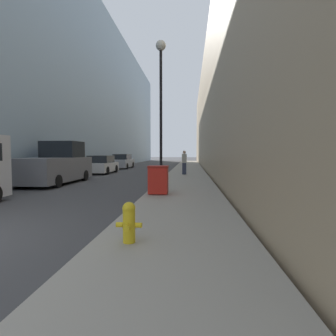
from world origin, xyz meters
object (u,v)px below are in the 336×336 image
Objects in this scene: parked_sedan_near at (101,165)px; pedestrian_on_sidewalk at (184,162)px; parked_sedan_far at (122,162)px; trash_bin at (158,179)px; fire_hydrant at (129,221)px; pickup_truck at (56,166)px; lamppost at (161,90)px.

pedestrian_on_sidewalk reaches higher than parked_sedan_near.
pedestrian_on_sidewalk is at bearing -52.71° from parked_sedan_far.
pedestrian_on_sidewalk is (7.06, -9.27, 0.28)m from parked_sedan_far.
parked_sedan_far reaches higher than trash_bin.
parked_sedan_far is at bearing 108.75° from trash_bin.
parked_sedan_far is (-6.45, 23.97, 0.21)m from fire_hydrant.
trash_bin is at bearing -33.68° from pickup_truck.
pickup_truck is 3.11× the size of pedestrian_on_sidewalk.
trash_bin is 0.16× the size of lamppost.
pickup_truck is 8.69m from pedestrian_on_sidewalk.
fire_hydrant is at bearing -87.83° from lamppost.
trash_bin is at bearing -86.39° from lamppost.
fire_hydrant is 0.11× the size of lamppost.
fire_hydrant is 0.18× the size of parked_sedan_near.
lamppost is 8.07m from pedestrian_on_sidewalk.
trash_bin is 4.39m from lamppost.
parked_sedan_near is (-6.07, 9.27, -3.88)m from lamppost.
parked_sedan_near is at bearing 163.41° from pedestrian_on_sidewalk.
pickup_truck is at bearing 146.32° from trash_bin.
pickup_truck is 1.33× the size of parked_sedan_near.
trash_bin is 7.57m from pickup_truck.
pedestrian_on_sidewalk is at bearing 87.61° from fire_hydrant.
pickup_truck is 7.16m from parked_sedan_near.
trash_bin is 0.27× the size of parked_sedan_near.
lamppost reaches higher than parked_sedan_near.
parked_sedan_far is (-6.16, 16.47, -3.83)m from lamppost.
pickup_truck reaches higher than parked_sedan_near.
lamppost is 1.63× the size of parked_sedan_near.
pickup_truck is 1.17× the size of parked_sedan_far.
trash_bin is 9.31m from pedestrian_on_sidewalk.
trash_bin is 19.58m from parked_sedan_far.
pedestrian_on_sidewalk is at bearing -16.59° from parked_sedan_near.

